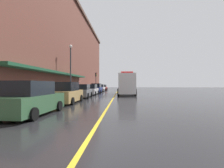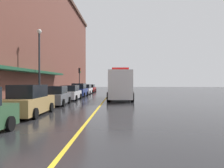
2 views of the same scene
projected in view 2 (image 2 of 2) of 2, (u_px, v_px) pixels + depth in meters
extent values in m
plane|color=#232326|center=(107.00, 98.00, 29.46)|extent=(112.00, 112.00, 0.00)
cube|color=gray|center=(60.00, 97.00, 29.67)|extent=(2.40, 70.00, 0.15)
cube|color=gold|center=(107.00, 98.00, 29.46)|extent=(0.16, 70.00, 0.01)
cube|color=brown|center=(4.00, 30.00, 28.80)|extent=(11.25, 64.00, 17.29)
cube|color=#19472D|center=(26.00, 71.00, 20.66)|extent=(1.20, 22.40, 0.24)
cylinder|color=black|center=(10.00, 124.00, 9.65)|extent=(0.24, 0.65, 0.64)
cube|color=#A5844C|center=(30.00, 105.00, 14.14)|extent=(1.73, 4.83, 0.96)
cube|color=black|center=(29.00, 91.00, 13.89)|extent=(1.55, 2.66, 0.78)
cylinder|color=black|center=(26.00, 107.00, 15.66)|extent=(0.22, 0.64, 0.64)
cylinder|color=black|center=(51.00, 107.00, 15.61)|extent=(0.22, 0.64, 0.64)
cylinder|color=black|center=(4.00, 113.00, 12.67)|extent=(0.22, 0.64, 0.64)
cylinder|color=black|center=(35.00, 114.00, 12.62)|extent=(0.22, 0.64, 0.64)
cube|color=#595B60|center=(56.00, 98.00, 20.38)|extent=(1.99, 4.48, 0.84)
cube|color=black|center=(55.00, 90.00, 20.15)|extent=(1.73, 2.49, 0.69)
cylinder|color=black|center=(50.00, 100.00, 21.75)|extent=(0.24, 0.65, 0.64)
cylinder|color=black|center=(69.00, 100.00, 21.75)|extent=(0.24, 0.65, 0.64)
cylinder|color=black|center=(41.00, 103.00, 19.01)|extent=(0.24, 0.65, 0.64)
cylinder|color=black|center=(63.00, 103.00, 19.02)|extent=(0.24, 0.65, 0.64)
cube|color=silver|center=(71.00, 95.00, 25.96)|extent=(1.85, 4.75, 0.83)
cube|color=black|center=(70.00, 88.00, 25.72)|extent=(1.65, 2.62, 0.68)
cylinder|color=black|center=(66.00, 96.00, 27.45)|extent=(0.23, 0.64, 0.64)
cylinder|color=black|center=(81.00, 96.00, 27.41)|extent=(0.23, 0.64, 0.64)
cylinder|color=black|center=(59.00, 98.00, 24.52)|extent=(0.23, 0.64, 0.64)
cylinder|color=black|center=(76.00, 98.00, 24.48)|extent=(0.23, 0.64, 0.64)
cube|color=navy|center=(79.00, 92.00, 31.65)|extent=(1.85, 4.23, 0.92)
cube|color=black|center=(79.00, 86.00, 31.43)|extent=(1.64, 2.34, 0.75)
cylinder|color=black|center=(75.00, 94.00, 33.00)|extent=(0.23, 0.64, 0.64)
cylinder|color=black|center=(87.00, 94.00, 32.91)|extent=(0.23, 0.64, 0.64)
cylinder|color=black|center=(71.00, 95.00, 30.40)|extent=(0.23, 0.64, 0.64)
cylinder|color=black|center=(84.00, 95.00, 30.31)|extent=(0.23, 0.64, 0.64)
cube|color=silver|center=(85.00, 91.00, 37.79)|extent=(1.90, 4.77, 0.80)
cube|color=black|center=(85.00, 86.00, 37.54)|extent=(1.70, 2.63, 0.66)
cylinder|color=black|center=(81.00, 92.00, 39.30)|extent=(0.22, 0.64, 0.64)
cylinder|color=black|center=(92.00, 92.00, 39.23)|extent=(0.22, 0.64, 0.64)
cylinder|color=black|center=(78.00, 92.00, 36.36)|extent=(0.22, 0.64, 0.64)
cylinder|color=black|center=(90.00, 93.00, 36.28)|extent=(0.22, 0.64, 0.64)
cube|color=maroon|center=(90.00, 89.00, 43.39)|extent=(1.88, 4.82, 0.75)
cube|color=black|center=(90.00, 86.00, 43.14)|extent=(1.69, 2.65, 0.61)
cylinder|color=black|center=(86.00, 90.00, 44.91)|extent=(0.22, 0.64, 0.64)
cylinder|color=black|center=(96.00, 90.00, 44.85)|extent=(0.22, 0.64, 0.64)
cylinder|color=black|center=(84.00, 91.00, 41.93)|extent=(0.22, 0.64, 0.64)
cylinder|color=black|center=(94.00, 91.00, 41.87)|extent=(0.22, 0.64, 0.64)
cube|color=silver|center=(120.00, 85.00, 23.17)|extent=(2.49, 2.51, 2.99)
cube|color=silver|center=(120.00, 85.00, 27.79)|extent=(2.52, 6.06, 2.75)
cube|color=red|center=(120.00, 69.00, 23.15)|extent=(1.73, 0.62, 0.24)
cylinder|color=black|center=(132.00, 97.00, 23.25)|extent=(0.31, 1.00, 1.00)
cylinder|color=black|center=(108.00, 97.00, 23.31)|extent=(0.31, 1.00, 1.00)
cylinder|color=black|center=(130.00, 95.00, 27.02)|extent=(0.31, 1.00, 1.00)
cylinder|color=black|center=(110.00, 95.00, 27.08)|extent=(0.31, 1.00, 1.00)
cylinder|color=black|center=(129.00, 94.00, 29.46)|extent=(0.31, 1.00, 1.00)
cylinder|color=black|center=(110.00, 94.00, 29.52)|extent=(0.31, 1.00, 1.00)
cylinder|color=#4C4C51|center=(24.00, 101.00, 16.72)|extent=(0.07, 0.07, 1.05)
cube|color=black|center=(24.00, 92.00, 16.71)|extent=(0.14, 0.18, 0.28)
cylinder|color=#4C4C51|center=(80.00, 89.00, 40.10)|extent=(0.07, 0.07, 1.05)
cube|color=black|center=(80.00, 86.00, 40.09)|extent=(0.14, 0.18, 0.28)
cylinder|color=#4C4C51|center=(54.00, 95.00, 24.14)|extent=(0.07, 0.07, 1.05)
cube|color=black|center=(54.00, 89.00, 24.13)|extent=(0.14, 0.18, 0.28)
cylinder|color=#33383D|center=(39.00, 68.00, 21.50)|extent=(0.18, 0.18, 6.50)
sphere|color=white|center=(39.00, 31.00, 21.46)|extent=(0.44, 0.44, 0.44)
cylinder|color=#232326|center=(79.00, 83.00, 39.32)|extent=(0.14, 0.14, 3.40)
cube|color=black|center=(79.00, 71.00, 39.29)|extent=(0.28, 0.36, 0.90)
sphere|color=red|center=(80.00, 69.00, 39.28)|extent=(0.16, 0.16, 0.16)
sphere|color=gold|center=(80.00, 71.00, 39.29)|extent=(0.16, 0.16, 0.16)
sphere|color=green|center=(80.00, 72.00, 39.29)|extent=(0.16, 0.16, 0.16)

